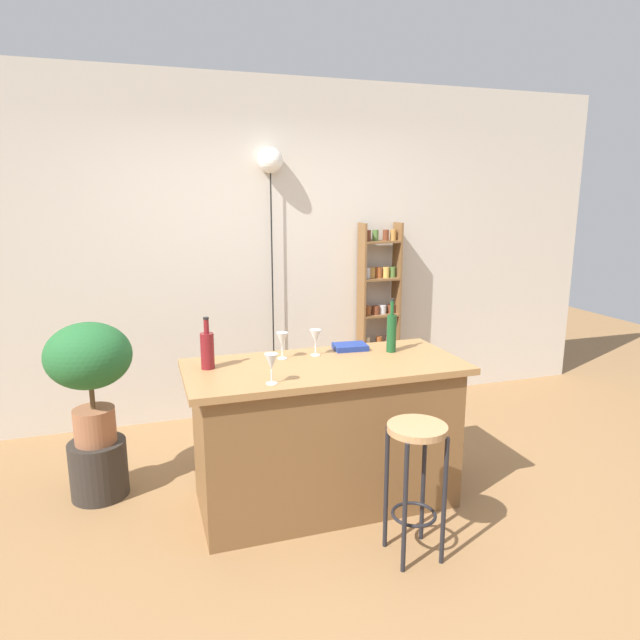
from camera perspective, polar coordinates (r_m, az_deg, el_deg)
ground at (r=3.43m, az=2.19°, el=-20.22°), size 12.00×12.00×0.00m
back_wall at (r=4.79m, az=-5.81°, el=6.98°), size 6.40×0.10×2.80m
kitchen_counter at (r=3.47m, az=0.50°, el=-11.44°), size 1.64×0.73×0.89m
bar_stool at (r=2.98m, az=9.75°, el=-14.06°), size 0.31×0.31×0.73m
spice_shelf at (r=5.04m, az=6.00°, el=0.32°), size 0.36×0.17×1.63m
plant_stool at (r=3.89m, az=-21.61°, el=-13.90°), size 0.35×0.35×0.36m
potted_plant at (r=3.65m, az=-22.47°, el=-4.24°), size 0.51×0.46×0.76m
bottle_soda_blue at (r=3.56m, az=7.30°, el=-1.21°), size 0.06×0.06×0.34m
bottle_olive_oil at (r=3.26m, az=-11.41°, el=-2.95°), size 0.08×0.08×0.30m
wine_glass_left at (r=2.94m, az=-4.99°, el=-4.34°), size 0.07×0.07×0.16m
wine_glass_center at (r=3.39m, az=-3.89°, el=-2.05°), size 0.07×0.07×0.16m
wine_glass_right at (r=3.46m, az=-0.45°, el=-1.75°), size 0.07×0.07×0.16m
cookbook at (r=3.62m, az=3.09°, el=-2.74°), size 0.22×0.17×0.03m
pendant_globe_light at (r=4.67m, az=-5.09°, el=15.43°), size 0.20×0.20×2.24m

